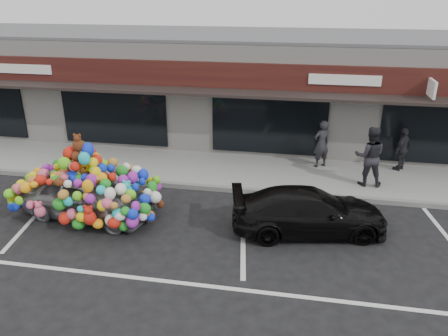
% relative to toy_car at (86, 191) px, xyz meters
% --- Properties ---
extents(ground, '(90.00, 90.00, 0.00)m').
position_rel_toy_car_xyz_m(ground, '(1.64, -0.19, -0.80)').
color(ground, black).
rests_on(ground, ground).
extents(shop_building, '(24.00, 7.20, 4.31)m').
position_rel_toy_car_xyz_m(shop_building, '(1.64, 8.25, 1.36)').
color(shop_building, silver).
rests_on(shop_building, ground).
extents(sidewalk, '(26.00, 3.00, 0.15)m').
position_rel_toy_car_xyz_m(sidewalk, '(1.64, 3.81, -0.73)').
color(sidewalk, gray).
rests_on(sidewalk, ground).
extents(kerb, '(26.00, 0.18, 0.16)m').
position_rel_toy_car_xyz_m(kerb, '(1.64, 2.31, -0.73)').
color(kerb, slate).
rests_on(kerb, ground).
extents(parking_stripe_left, '(0.73, 4.37, 0.01)m').
position_rel_toy_car_xyz_m(parking_stripe_left, '(-1.56, 0.01, -0.80)').
color(parking_stripe_left, silver).
rests_on(parking_stripe_left, ground).
extents(parking_stripe_mid, '(0.73, 4.37, 0.01)m').
position_rel_toy_car_xyz_m(parking_stripe_mid, '(4.44, 0.01, -0.80)').
color(parking_stripe_mid, silver).
rests_on(parking_stripe_mid, ground).
extents(lane_line, '(14.00, 0.12, 0.01)m').
position_rel_toy_car_xyz_m(lane_line, '(3.64, -2.49, -0.80)').
color(lane_line, silver).
rests_on(lane_line, ground).
extents(toy_car, '(2.77, 4.26, 2.36)m').
position_rel_toy_car_xyz_m(toy_car, '(0.00, 0.00, 0.00)').
color(toy_car, '#A6ACB1').
rests_on(toy_car, ground).
extents(black_sedan, '(2.42, 4.31, 1.18)m').
position_rel_toy_car_xyz_m(black_sedan, '(6.15, 0.28, -0.21)').
color(black_sedan, black).
rests_on(black_sedan, ground).
extents(pedestrian_a, '(0.74, 0.67, 1.69)m').
position_rel_toy_car_xyz_m(pedestrian_a, '(6.54, 4.61, 0.19)').
color(pedestrian_a, black).
rests_on(pedestrian_a, sidewalk).
extents(pedestrian_b, '(0.94, 0.74, 1.94)m').
position_rel_toy_car_xyz_m(pedestrian_b, '(7.99, 3.33, 0.32)').
color(pedestrian_b, black).
rests_on(pedestrian_b, sidewalk).
extents(pedestrian_c, '(0.93, 0.84, 1.53)m').
position_rel_toy_car_xyz_m(pedestrian_c, '(9.28, 4.81, 0.11)').
color(pedestrian_c, black).
rests_on(pedestrian_c, sidewalk).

